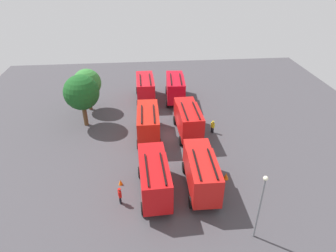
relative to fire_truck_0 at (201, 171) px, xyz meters
name	(u,v)px	position (x,y,z in m)	size (l,w,h in m)	color
ground_plane	(168,136)	(9.64, 2.16, -2.15)	(56.89, 56.89, 0.00)	#423F44
fire_truck_0	(201,171)	(0.00, 0.00, 0.00)	(7.23, 2.84, 3.88)	red
fire_truck_1	(188,119)	(9.86, -0.29, 0.00)	(7.26, 2.91, 3.88)	red
fire_truck_2	(175,87)	(19.61, 0.14, 0.00)	(7.34, 3.11, 3.88)	red
fire_truck_3	(154,176)	(-0.29, 4.36, 0.00)	(7.30, 3.00, 3.88)	red
fire_truck_4	(148,122)	(9.55, 4.54, 0.00)	(7.24, 2.86, 3.88)	red
fire_truck_5	(145,87)	(19.93, 4.58, 0.00)	(7.23, 2.82, 3.88)	red
firefighter_0	(120,195)	(-1.19, 7.47, -1.21)	(0.47, 0.36, 1.69)	black
firefighter_1	(213,126)	(9.90, -3.40, -1.26)	(0.47, 0.47, 1.61)	black
tree_0	(81,93)	(13.35, 12.50, 2.42)	(4.38, 4.38, 6.79)	brown
tree_1	(87,83)	(17.77, 12.50, 1.85)	(3.83, 3.83, 5.94)	brown
traffic_cone_0	(121,182)	(1.29, 7.57, -1.86)	(0.41, 0.41, 0.58)	#F2600C
traffic_cone_1	(226,176)	(1.14, -2.82, -1.78)	(0.52, 0.52, 0.75)	#F2600C
lamppost	(260,203)	(-5.82, -3.21, 1.47)	(0.36, 0.36, 6.14)	slate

